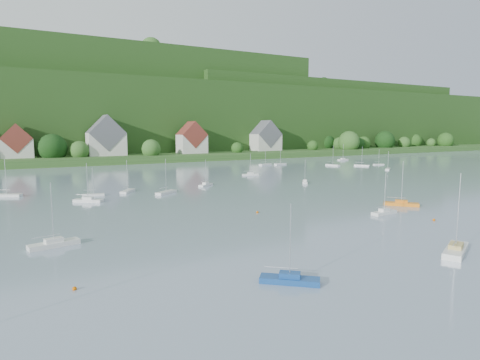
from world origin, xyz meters
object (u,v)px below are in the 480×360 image
object	(u,v)px
near_sailboat_1	(290,279)
near_sailboat_5	(401,203)
near_sailboat_6	(54,243)
near_sailboat_2	(456,249)
near_sailboat_3	(384,212)

from	to	relation	value
near_sailboat_1	near_sailboat_5	size ratio (longest dim) A/B	0.90
near_sailboat_1	near_sailboat_6	bearing A→B (deg)	168.02
near_sailboat_1	near_sailboat_5	xyz separation A→B (m)	(41.96, 22.33, 0.03)
near_sailboat_2	near_sailboat_3	distance (m)	22.38
near_sailboat_2	near_sailboat_6	distance (m)	49.17
near_sailboat_1	near_sailboat_3	distance (m)	37.68
near_sailboat_2	near_sailboat_5	distance (m)	30.67
near_sailboat_2	near_sailboat_5	world-z (taller)	near_sailboat_2
near_sailboat_6	near_sailboat_1	bearing A→B (deg)	-64.19
near_sailboat_1	near_sailboat_3	bearing A→B (deg)	68.67
near_sailboat_1	near_sailboat_5	world-z (taller)	near_sailboat_5
near_sailboat_1	near_sailboat_2	bearing A→B (deg)	35.42
near_sailboat_1	near_sailboat_6	distance (m)	30.68
near_sailboat_2	near_sailboat_3	bearing A→B (deg)	36.47
near_sailboat_5	near_sailboat_6	world-z (taller)	near_sailboat_5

